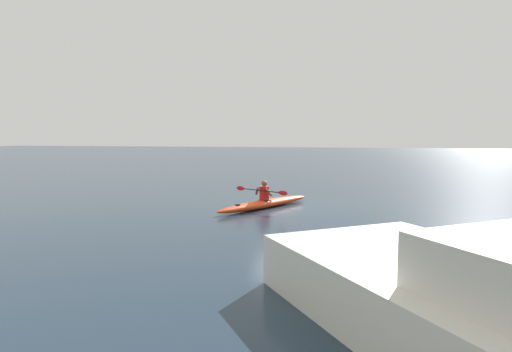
# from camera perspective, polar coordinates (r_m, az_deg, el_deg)

# --- Properties ---
(ground_plane) EXTENTS (160.00, 160.00, 0.00)m
(ground_plane) POSITION_cam_1_polar(r_m,az_deg,el_deg) (16.78, 4.07, -3.92)
(ground_plane) COLOR #1E2D3D
(kayak) EXTENTS (2.96, 4.58, 0.31)m
(kayak) POSITION_cam_1_polar(r_m,az_deg,el_deg) (16.35, 1.22, -3.60)
(kayak) COLOR red
(kayak) RESTS_ON ground
(kayaker) EXTENTS (2.16, 1.26, 0.71)m
(kayaker) POSITION_cam_1_polar(r_m,az_deg,el_deg) (16.23, 1.04, -2.06)
(kayaker) COLOR red
(kayaker) RESTS_ON kayak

